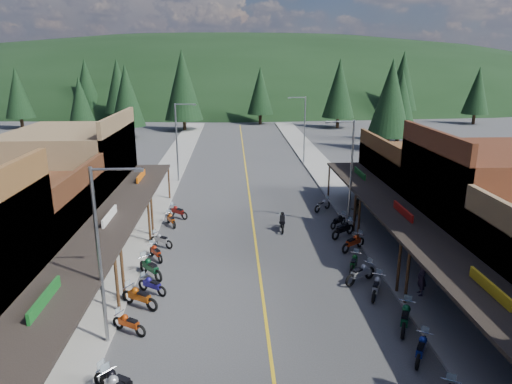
{
  "coord_description": "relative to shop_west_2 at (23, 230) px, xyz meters",
  "views": [
    {
      "loc": [
        -1.47,
        -23.79,
        12.01
      ],
      "look_at": [
        0.14,
        7.43,
        3.0
      ],
      "focal_mm": 32.0,
      "sensor_mm": 36.0,
      "label": 1
    }
  ],
  "objects": [
    {
      "name": "bike_east_12",
      "position": [
        19.65,
        10.18,
        -1.97
      ],
      "size": [
        1.91,
        1.83,
        1.13
      ],
      "primitive_type": null,
      "rotation": [
        0.0,
        0.0,
        -0.83
      ],
      "color": "#A4A4A9",
      "rests_on": "ground"
    },
    {
      "name": "bike_west_12",
      "position": [
        7.86,
        9.02,
        -1.96
      ],
      "size": [
        1.98,
        1.8,
        1.15
      ],
      "primitive_type": null,
      "rotation": [
        0.0,
        0.0,
        0.88
      ],
      "color": "maroon",
      "rests_on": "ground"
    },
    {
      "name": "bike_east_6",
      "position": [
        19.76,
        -4.14,
        -1.93
      ],
      "size": [
        1.58,
        2.21,
        1.21
      ],
      "primitive_type": null,
      "rotation": [
        0.0,
        0.0,
        -0.46
      ],
      "color": "#9D9DA2",
      "rests_on": "ground"
    },
    {
      "name": "bike_east_10",
      "position": [
        19.97,
        4.27,
        -1.88
      ],
      "size": [
        2.27,
        2.02,
        1.31
      ],
      "primitive_type": null,
      "rotation": [
        0.0,
        0.0,
        -0.9
      ],
      "color": "black",
      "rests_on": "ground"
    },
    {
      "name": "bike_west_7",
      "position": [
        7.86,
        -3.24,
        -1.99
      ],
      "size": [
        1.92,
        1.58,
        1.08
      ],
      "primitive_type": null,
      "rotation": [
        0.0,
        0.0,
        0.98
      ],
      "color": "navy",
      "rests_on": "ground"
    },
    {
      "name": "bike_east_4",
      "position": [
        19.99,
        -9.49,
        -1.96
      ],
      "size": [
        1.63,
        2.07,
        1.15
      ],
      "primitive_type": null,
      "rotation": [
        0.0,
        0.0,
        -0.55
      ],
      "color": "navy",
      "rests_on": "ground"
    },
    {
      "name": "shop_west_3",
      "position": [
        -0.03,
        9.6,
        0.99
      ],
      "size": [
        10.9,
        10.2,
        8.2
      ],
      "color": "brown",
      "rests_on": "ground"
    },
    {
      "name": "shop_west_2",
      "position": [
        0.0,
        0.0,
        0.0
      ],
      "size": [
        10.9,
        9.0,
        6.2
      ],
      "color": "#3F2111",
      "rests_on": "ground"
    },
    {
      "name": "bike_west_10",
      "position": [
        7.43,
        3.17,
        -1.99
      ],
      "size": [
        1.89,
        1.62,
        1.08
      ],
      "primitive_type": null,
      "rotation": [
        0.0,
        0.0,
        0.94
      ],
      "color": "#96959A",
      "rests_on": "ground"
    },
    {
      "name": "bike_west_9",
      "position": [
        7.38,
        1.14,
        -2.0
      ],
      "size": [
        1.51,
        1.93,
        1.07
      ],
      "primitive_type": null,
      "rotation": [
        0.0,
        0.0,
        0.55
      ],
      "color": "#A0220B",
      "rests_on": "ground"
    },
    {
      "name": "bike_west_11",
      "position": [
        7.56,
        7.22,
        -1.99
      ],
      "size": [
        1.37,
        1.97,
        1.08
      ],
      "primitive_type": null,
      "rotation": [
        0.0,
        0.0,
        0.44
      ],
      "color": "#C1490D",
      "rests_on": "ground"
    },
    {
      "name": "bike_east_7",
      "position": [
        19.32,
        -2.58,
        -1.9
      ],
      "size": [
        2.28,
        1.83,
        1.28
      ],
      "primitive_type": null,
      "rotation": [
        0.0,
        0.0,
        -1.0
      ],
      "color": "#96959A",
      "rests_on": "ground"
    },
    {
      "name": "bike_east_9",
      "position": [
        20.09,
        1.93,
        -1.92
      ],
      "size": [
        2.14,
        1.86,
        1.22
      ],
      "primitive_type": null,
      "rotation": [
        0.0,
        0.0,
        -0.93
      ],
      "color": "red",
      "rests_on": "ground"
    },
    {
      "name": "pine_7",
      "position": [
        -18.25,
        74.3,
        4.7
      ],
      "size": [
        5.88,
        5.88,
        12.5
      ],
      "color": "black",
      "rests_on": "ground"
    },
    {
      "name": "pine_8",
      "position": [
        -8.25,
        38.3,
        3.44
      ],
      "size": [
        4.48,
        4.48,
        10.0
      ],
      "color": "black",
      "rests_on": "ground"
    },
    {
      "name": "sidewalk_east",
      "position": [
        22.45,
        18.3,
        -2.46
      ],
      "size": [
        3.4,
        94.0,
        0.15
      ],
      "primitive_type": "cube",
      "color": "gray",
      "rests_on": "ground"
    },
    {
      "name": "pine_10",
      "position": [
        -4.25,
        48.3,
        4.25
      ],
      "size": [
        5.38,
        5.38,
        11.6
      ],
      "color": "black",
      "rests_on": "ground"
    },
    {
      "name": "bike_east_11",
      "position": [
        20.1,
        6.29,
        -1.99
      ],
      "size": [
        1.79,
        1.76,
        1.08
      ],
      "primitive_type": null,
      "rotation": [
        0.0,
        0.0,
        -0.8
      ],
      "color": "black",
      "rests_on": "ground"
    },
    {
      "name": "shop_east_2",
      "position": [
        27.54,
        0.0,
        0.99
      ],
      "size": [
        10.9,
        9.0,
        8.2
      ],
      "color": "#562B19",
      "rests_on": "ground"
    },
    {
      "name": "bike_east_5",
      "position": [
        20.14,
        -7.24,
        -1.87
      ],
      "size": [
        1.7,
        2.44,
        1.33
      ],
      "primitive_type": null,
      "rotation": [
        0.0,
        0.0,
        -0.44
      ],
      "color": "#0D4324",
      "rests_on": "ground"
    },
    {
      "name": "pine_1",
      "position": [
        -10.25,
        68.3,
        4.7
      ],
      "size": [
        5.88,
        5.88,
        12.5
      ],
      "color": "black",
      "rests_on": "ground"
    },
    {
      "name": "pine_4",
      "position": [
        31.75,
        58.3,
        4.7
      ],
      "size": [
        5.88,
        5.88,
        12.5
      ],
      "color": "black",
      "rests_on": "ground"
    },
    {
      "name": "rider_on_bike",
      "position": [
        15.81,
        5.82,
        -1.93
      ],
      "size": [
        0.74,
        2.0,
        1.51
      ],
      "rotation": [
        0.0,
        0.0,
        -0.04
      ],
      "color": "black",
      "rests_on": "ground"
    },
    {
      "name": "pedestrian_east_a",
      "position": [
        22.05,
        -4.34,
        -1.42
      ],
      "size": [
        0.51,
        0.73,
        1.92
      ],
      "primitive_type": "imported",
      "rotation": [
        0.0,
        0.0,
        -1.64
      ],
      "color": "#2B2131",
      "rests_on": "sidewalk_east"
    },
    {
      "name": "sidewalk_west",
      "position": [
        5.05,
        18.3,
        -2.46
      ],
      "size": [
        3.4,
        94.0,
        0.15
      ],
      "primitive_type": "cube",
      "color": "gray",
      "rests_on": "ground"
    },
    {
      "name": "centerline",
      "position": [
        13.75,
        18.3,
        -2.53
      ],
      "size": [
        0.15,
        90.0,
        0.01
      ],
      "primitive_type": "cube",
      "color": "gold",
      "rests_on": "ground"
    },
    {
      "name": "ground",
      "position": [
        13.75,
        -1.7,
        -2.53
      ],
      "size": [
        220.0,
        220.0,
        0.0
      ],
      "primitive_type": "plane",
      "color": "#38383A",
      "rests_on": "ground"
    },
    {
      "name": "pine_3",
      "position": [
        17.75,
        64.3,
        3.95
      ],
      "size": [
        5.04,
        5.04,
        11.0
      ],
      "color": "black",
      "rests_on": "ground"
    },
    {
      "name": "pine_2",
      "position": [
        3.75,
        56.3,
        5.46
      ],
      "size": [
        6.72,
        6.72,
        14.0
      ],
      "color": "black",
      "rests_on": "ground"
    },
    {
      "name": "pine_9",
      "position": [
        37.75,
        43.3,
        3.85
      ],
      "size": [
        4.93,
        4.93,
        10.8
      ],
      "color": "black",
      "rests_on": "ground"
    },
    {
      "name": "streetlight_0",
      "position": [
        6.8,
        -7.7,
        1.93
      ],
      "size": [
        2.16,
        0.18,
        8.0
      ],
      "color": "gray",
      "rests_on": "ground"
    },
    {
      "name": "pine_11",
      "position": [
        33.75,
        36.3,
        4.65
      ],
      "size": [
        5.82,
        5.82,
        12.4
      ],
      "color": "black",
      "rests_on": "ground"
    },
    {
      "name": "ridge_hill",
      "position": [
        13.75,
        133.3,
        -2.53
      ],
      "size": [
        310.0,
        140.0,
        60.0
      ],
      "primitive_type": "ellipsoid",
      "color": "black",
      "rests_on": "ground"
    },
    {
      "name": "bike_west_5",
      "position": [
        7.43,
        -6.92,
        -1.99
      ],
      "size": [
        1.95,
        1.53,
        1.09
      ],
      "primitive_type": null,
      "rotation": [
        0.0,
        0.0,
        1.02
      ],
      "color": "#B23A0C",
      "rests_on": "ground"
    },
    {
      "name": "streetlight_2",
      "position": [
        20.71,
        6.3,
        1.93
      ],
      "size": [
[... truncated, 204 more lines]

